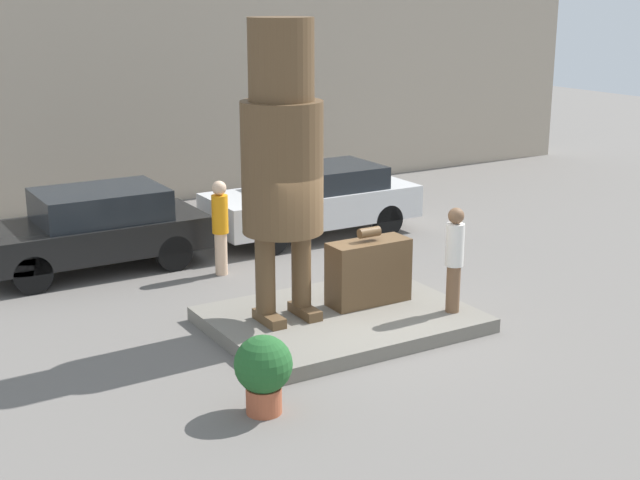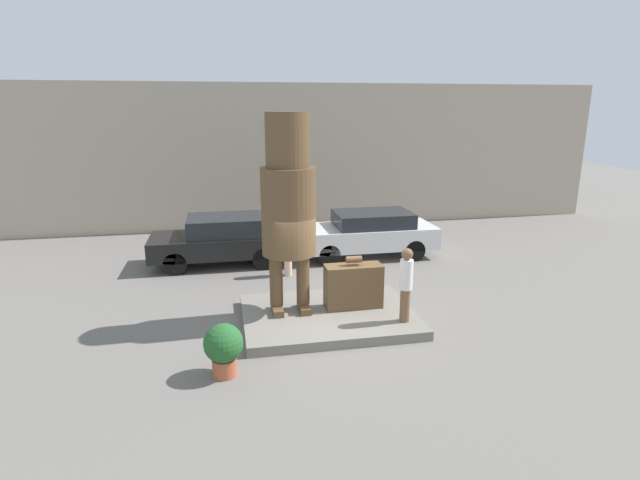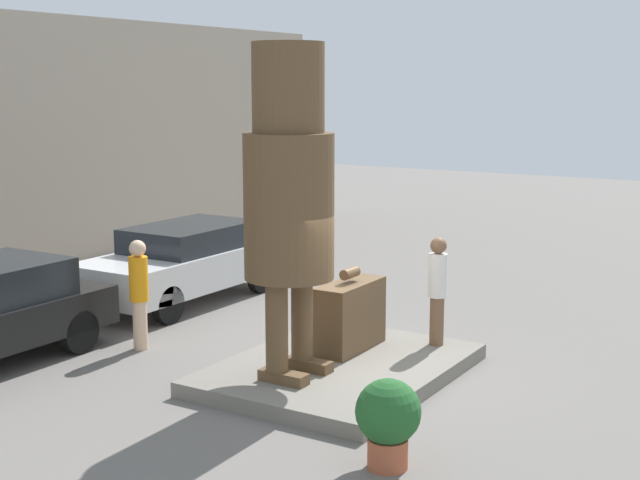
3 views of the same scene
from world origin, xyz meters
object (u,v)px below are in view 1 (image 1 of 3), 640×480
(giant_suitcase, at_px, (368,271))
(tourist, at_px, (454,255))
(parked_car_white, at_px, (314,199))
(parked_car_black, at_px, (94,227))
(planter_pot, at_px, (263,370))
(statue_figure, at_px, (282,148))
(worker_hivis, at_px, (220,224))

(giant_suitcase, xyz_separation_m, tourist, (0.92, -1.04, 0.40))
(giant_suitcase, distance_m, parked_car_white, 5.04)
(parked_car_black, xyz_separation_m, parked_car_white, (4.82, -0.05, -0.01))
(parked_car_black, bearing_deg, giant_suitcase, 122.83)
(parked_car_white, relative_size, planter_pot, 4.44)
(statue_figure, xyz_separation_m, parked_car_black, (-1.56, 4.69, -2.08))
(parked_car_white, distance_m, worker_hivis, 3.25)
(statue_figure, relative_size, giant_suitcase, 3.35)
(giant_suitcase, distance_m, tourist, 1.45)
(parked_car_white, bearing_deg, worker_hivis, 27.08)
(tourist, height_order, worker_hivis, tourist)
(planter_pot, bearing_deg, statue_figure, 56.37)
(statue_figure, height_order, tourist, statue_figure)
(planter_pot, bearing_deg, giant_suitcase, 36.21)
(statue_figure, bearing_deg, parked_car_black, 108.45)
(planter_pot, bearing_deg, parked_car_black, 89.99)
(parked_car_black, bearing_deg, parked_car_white, 179.39)
(statue_figure, distance_m, giant_suitcase, 2.63)
(tourist, bearing_deg, planter_pot, -163.08)
(tourist, height_order, parked_car_black, tourist)
(tourist, distance_m, parked_car_black, 7.07)
(tourist, xyz_separation_m, worker_hivis, (-2.07, 4.29, -0.17))
(statue_figure, height_order, giant_suitcase, statue_figure)
(parked_car_black, bearing_deg, statue_figure, 108.45)
(parked_car_white, xyz_separation_m, planter_pot, (-4.82, -6.99, -0.23))
(tourist, distance_m, parked_car_white, 5.84)
(statue_figure, distance_m, parked_car_white, 6.04)
(tourist, relative_size, parked_car_white, 0.37)
(tourist, height_order, parked_car_white, tourist)
(parked_car_black, xyz_separation_m, planter_pot, (-0.00, -7.04, -0.24))
(giant_suitcase, relative_size, parked_car_black, 0.32)
(tourist, xyz_separation_m, parked_car_white, (0.82, 5.77, -0.34))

